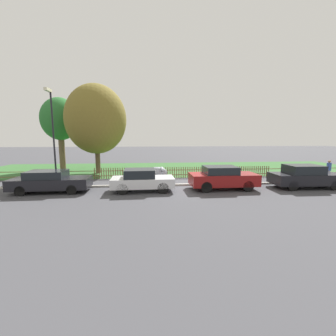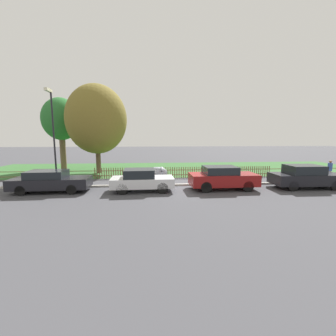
{
  "view_description": "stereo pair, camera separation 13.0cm",
  "coord_description": "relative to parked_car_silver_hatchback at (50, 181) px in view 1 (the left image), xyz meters",
  "views": [
    {
      "loc": [
        -2.88,
        -14.94,
        3.37
      ],
      "look_at": [
        -1.52,
        1.06,
        1.1
      ],
      "focal_mm": 24.0,
      "sensor_mm": 36.0,
      "label": 1
    },
    {
      "loc": [
        -2.75,
        -14.95,
        3.37
      ],
      "look_at": [
        -1.52,
        1.06,
        1.1
      ],
      "focal_mm": 24.0,
      "sensor_mm": 36.0,
      "label": 2
    }
  ],
  "objects": [
    {
      "name": "ground_plane",
      "position": [
        8.86,
        1.05,
        -0.68
      ],
      "size": [
        120.0,
        120.0,
        0.0
      ],
      "primitive_type": "plane",
      "color": "#424247"
    },
    {
      "name": "kerb_stone",
      "position": [
        8.86,
        1.15,
        -0.62
      ],
      "size": [
        39.05,
        0.2,
        0.12
      ],
      "primitive_type": "cube",
      "color": "#B2ADA3",
      "rests_on": "ground"
    },
    {
      "name": "grass_strip",
      "position": [
        8.86,
        9.32,
        -0.67
      ],
      "size": [
        39.05,
        10.5,
        0.01
      ],
      "primitive_type": "cube",
      "color": "#33602D",
      "rests_on": "ground"
    },
    {
      "name": "park_fence",
      "position": [
        8.86,
        4.08,
        -0.23
      ],
      "size": [
        39.05,
        0.05,
        0.9
      ],
      "color": "brown",
      "rests_on": "ground"
    },
    {
      "name": "parked_car_silver_hatchback",
      "position": [
        0.0,
        0.0,
        0.0
      ],
      "size": [
        4.57,
        1.79,
        1.32
      ],
      "rotation": [
        0.0,
        0.0,
        0.02
      ],
      "color": "black",
      "rests_on": "ground"
    },
    {
      "name": "parked_car_black_saloon",
      "position": [
        5.53,
        -0.21,
        0.03
      ],
      "size": [
        3.86,
        1.79,
        1.38
      ],
      "rotation": [
        0.0,
        0.0,
        0.03
      ],
      "color": "silver",
      "rests_on": "ground"
    },
    {
      "name": "parked_car_navy_estate",
      "position": [
        10.65,
        -0.13,
        0.09
      ],
      "size": [
        4.24,
        1.83,
        1.49
      ],
      "rotation": [
        0.0,
        0.0,
        0.01
      ],
      "color": "maroon",
      "rests_on": "ground"
    },
    {
      "name": "parked_car_red_compact",
      "position": [
        16.19,
        -0.21,
        0.09
      ],
      "size": [
        4.45,
        1.84,
        1.52
      ],
      "rotation": [
        0.0,
        0.0,
        -0.02
      ],
      "color": "black",
      "rests_on": "ground"
    },
    {
      "name": "covered_motorcycle",
      "position": [
        6.58,
        2.97,
        -0.03
      ],
      "size": [
        1.79,
        0.85,
        1.07
      ],
      "rotation": [
        0.0,
        0.0,
        0.04
      ],
      "color": "black",
      "rests_on": "ground"
    },
    {
      "name": "tree_nearest_kerb",
      "position": [
        -2.9,
        9.94,
        4.36
      ],
      "size": [
        3.67,
        3.67,
        7.22
      ],
      "color": "brown",
      "rests_on": "ground"
    },
    {
      "name": "tree_behind_motorcycle",
      "position": [
        1.29,
        7.1,
        4.2
      ],
      "size": [
        5.36,
        5.36,
        7.97
      ],
      "color": "brown",
      "rests_on": "ground"
    },
    {
      "name": "pedestrian_near_fence",
      "position": [
        19.75,
        2.06,
        0.21
      ],
      "size": [
        0.43,
        0.43,
        1.57
      ],
      "rotation": [
        0.0,
        0.0,
        4.18
      ],
      "color": "#7F6B51",
      "rests_on": "ground"
    },
    {
      "name": "street_lamp",
      "position": [
        -0.25,
        1.47,
        3.25
      ],
      "size": [
        0.2,
        0.79,
        6.34
      ],
      "color": "black",
      "rests_on": "ground"
    }
  ]
}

